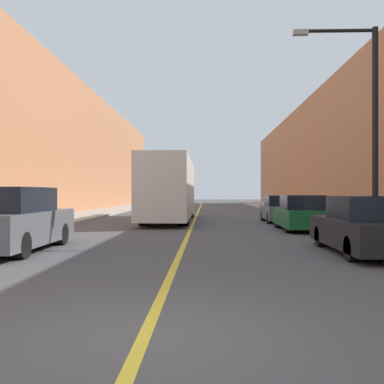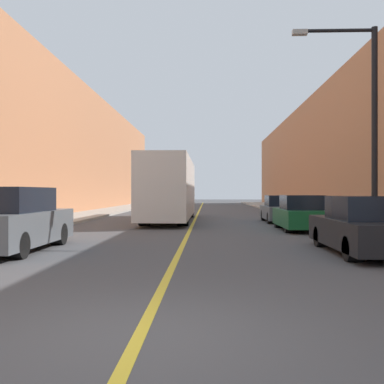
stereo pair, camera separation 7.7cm
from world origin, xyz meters
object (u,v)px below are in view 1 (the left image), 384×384
car_right_far (281,210)px  street_lamp_right (367,116)px  bus (170,189)px  car_right_near (365,228)px  parked_suv_left (13,221)px  car_right_mid (301,215)px

car_right_far → street_lamp_right: 10.52m
bus → car_right_near: (6.38, -13.63, -1.17)m
car_right_far → parked_suv_left: bearing=-127.2°
street_lamp_right → bus: bearing=125.0°
bus → parked_suv_left: size_ratio=2.47×
car_right_far → street_lamp_right: bearing=-82.8°
parked_suv_left → car_right_far: parked_suv_left is taller
car_right_near → street_lamp_right: street_lamp_right is taller
bus → car_right_near: bus is taller
car_right_mid → car_right_far: 5.37m
bus → parked_suv_left: (-3.33, -13.45, -1.04)m
car_right_near → car_right_far: car_right_near is taller
parked_suv_left → car_right_far: (9.56, 12.60, -0.16)m
bus → street_lamp_right: (7.47, -10.68, 2.34)m
car_right_near → car_right_mid: car_right_near is taller
bus → street_lamp_right: size_ratio=1.73×
bus → car_right_mid: 8.87m
car_right_far → car_right_mid: bearing=-90.2°
bus → car_right_far: bearing=-7.8°
bus → parked_suv_left: bus is taller
car_right_mid → car_right_far: bearing=89.8°
parked_suv_left → street_lamp_right: (10.80, 2.77, 3.38)m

